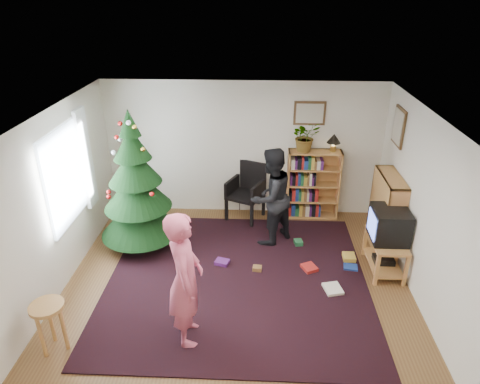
{
  "coord_description": "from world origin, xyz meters",
  "views": [
    {
      "loc": [
        0.28,
        -4.84,
        3.96
      ],
      "look_at": [
        0.01,
        1.03,
        1.1
      ],
      "focal_mm": 32.0,
      "sensor_mm": 36.0,
      "label": 1
    }
  ],
  "objects_px": {
    "picture_right": "(399,127)",
    "person_by_chair": "(271,197)",
    "picture_back": "(310,113)",
    "bookshelf_back": "(313,184)",
    "potted_plant": "(305,136)",
    "bookshelf_right": "(386,213)",
    "armchair": "(246,188)",
    "stool": "(49,315)",
    "tv_stand": "(385,252)",
    "crt_tv": "(389,225)",
    "table_lamp": "(334,140)",
    "christmas_tree": "(137,193)",
    "person_standing": "(185,280)"
  },
  "relations": [
    {
      "from": "picture_back",
      "to": "person_by_chair",
      "type": "bearing_deg",
      "value": -121.82
    },
    {
      "from": "stool",
      "to": "person_by_chair",
      "type": "height_order",
      "value": "person_by_chair"
    },
    {
      "from": "crt_tv",
      "to": "stool",
      "type": "xyz_separation_m",
      "value": [
        -4.34,
        -1.8,
        -0.28
      ]
    },
    {
      "from": "crt_tv",
      "to": "stool",
      "type": "relative_size",
      "value": 0.85
    },
    {
      "from": "tv_stand",
      "to": "table_lamp",
      "type": "relative_size",
      "value": 2.62
    },
    {
      "from": "bookshelf_right",
      "to": "crt_tv",
      "type": "relative_size",
      "value": 2.33
    },
    {
      "from": "table_lamp",
      "to": "christmas_tree",
      "type": "bearing_deg",
      "value": -160.47
    },
    {
      "from": "bookshelf_right",
      "to": "armchair",
      "type": "distance_m",
      "value": 2.51
    },
    {
      "from": "picture_right",
      "to": "bookshelf_back",
      "type": "bearing_deg",
      "value": 153.56
    },
    {
      "from": "picture_right",
      "to": "person_standing",
      "type": "bearing_deg",
      "value": -139.19
    },
    {
      "from": "stool",
      "to": "potted_plant",
      "type": "bearing_deg",
      "value": 47.19
    },
    {
      "from": "picture_right",
      "to": "bookshelf_right",
      "type": "bearing_deg",
      "value": -105.81
    },
    {
      "from": "table_lamp",
      "to": "stool",
      "type": "bearing_deg",
      "value": -136.95
    },
    {
      "from": "bookshelf_back",
      "to": "bookshelf_right",
      "type": "relative_size",
      "value": 1.0
    },
    {
      "from": "tv_stand",
      "to": "crt_tv",
      "type": "bearing_deg",
      "value": 180.0
    },
    {
      "from": "picture_right",
      "to": "stool",
      "type": "distance_m",
      "value": 5.61
    },
    {
      "from": "picture_right",
      "to": "tv_stand",
      "type": "distance_m",
      "value": 1.97
    },
    {
      "from": "bookshelf_right",
      "to": "picture_right",
      "type": "bearing_deg",
      "value": -15.81
    },
    {
      "from": "picture_right",
      "to": "person_by_chair",
      "type": "relative_size",
      "value": 0.36
    },
    {
      "from": "picture_back",
      "to": "person_standing",
      "type": "xyz_separation_m",
      "value": [
        -1.69,
        -3.33,
        -1.08
      ]
    },
    {
      "from": "picture_back",
      "to": "bookshelf_back",
      "type": "xyz_separation_m",
      "value": [
        0.14,
        -0.14,
        -1.29
      ]
    },
    {
      "from": "tv_stand",
      "to": "crt_tv",
      "type": "relative_size",
      "value": 1.52
    },
    {
      "from": "picture_back",
      "to": "bookshelf_right",
      "type": "relative_size",
      "value": 0.42
    },
    {
      "from": "armchair",
      "to": "person_standing",
      "type": "relative_size",
      "value": 0.6
    },
    {
      "from": "picture_right",
      "to": "potted_plant",
      "type": "height_order",
      "value": "picture_right"
    },
    {
      "from": "bookshelf_back",
      "to": "person_standing",
      "type": "bearing_deg",
      "value": -119.83
    },
    {
      "from": "crt_tv",
      "to": "potted_plant",
      "type": "height_order",
      "value": "potted_plant"
    },
    {
      "from": "picture_back",
      "to": "tv_stand",
      "type": "bearing_deg",
      "value": -59.3
    },
    {
      "from": "bookshelf_back",
      "to": "tv_stand",
      "type": "xyz_separation_m",
      "value": [
        0.93,
        -1.67,
        -0.34
      ]
    },
    {
      "from": "tv_stand",
      "to": "stool",
      "type": "distance_m",
      "value": 4.7
    },
    {
      "from": "tv_stand",
      "to": "crt_tv",
      "type": "height_order",
      "value": "crt_tv"
    },
    {
      "from": "potted_plant",
      "to": "table_lamp",
      "type": "height_order",
      "value": "potted_plant"
    },
    {
      "from": "bookshelf_back",
      "to": "armchair",
      "type": "distance_m",
      "value": 1.24
    },
    {
      "from": "person_by_chair",
      "to": "picture_back",
      "type": "bearing_deg",
      "value": -165.93
    },
    {
      "from": "bookshelf_back",
      "to": "table_lamp",
      "type": "bearing_deg",
      "value": 0.0
    },
    {
      "from": "picture_back",
      "to": "bookshelf_back",
      "type": "distance_m",
      "value": 1.3
    },
    {
      "from": "picture_back",
      "to": "bookshelf_right",
      "type": "xyz_separation_m",
      "value": [
        1.19,
        -1.2,
        -1.29
      ]
    },
    {
      "from": "person_standing",
      "to": "picture_right",
      "type": "bearing_deg",
      "value": -57.61
    },
    {
      "from": "tv_stand",
      "to": "table_lamp",
      "type": "xyz_separation_m",
      "value": [
        -0.63,
        1.67,
        1.2
      ]
    },
    {
      "from": "stool",
      "to": "person_standing",
      "type": "relative_size",
      "value": 0.38
    },
    {
      "from": "bookshelf_right",
      "to": "person_by_chair",
      "type": "height_order",
      "value": "person_by_chair"
    },
    {
      "from": "bookshelf_back",
      "to": "person_by_chair",
      "type": "xyz_separation_m",
      "value": [
        -0.8,
        -0.93,
        0.17
      ]
    },
    {
      "from": "picture_right",
      "to": "tv_stand",
      "type": "height_order",
      "value": "picture_right"
    },
    {
      "from": "stool",
      "to": "potted_plant",
      "type": "distance_m",
      "value": 4.84
    },
    {
      "from": "stool",
      "to": "bookshelf_right",
      "type": "bearing_deg",
      "value": 28.25
    },
    {
      "from": "person_standing",
      "to": "bookshelf_right",
      "type": "bearing_deg",
      "value": -61.97
    },
    {
      "from": "picture_back",
      "to": "stool",
      "type": "bearing_deg",
      "value": -132.26
    },
    {
      "from": "picture_right",
      "to": "table_lamp",
      "type": "distance_m",
      "value": 1.15
    },
    {
      "from": "person_by_chair",
      "to": "potted_plant",
      "type": "bearing_deg",
      "value": -166.92
    },
    {
      "from": "christmas_tree",
      "to": "bookshelf_back",
      "type": "bearing_deg",
      "value": 21.36
    }
  ]
}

